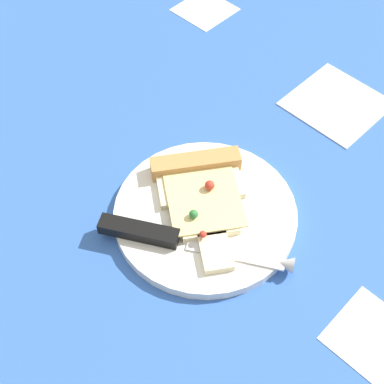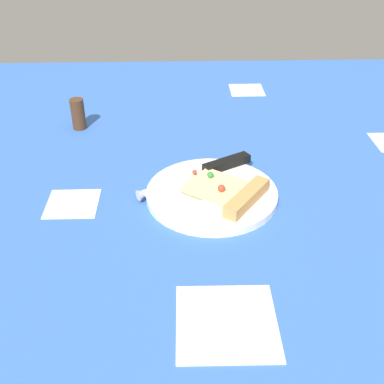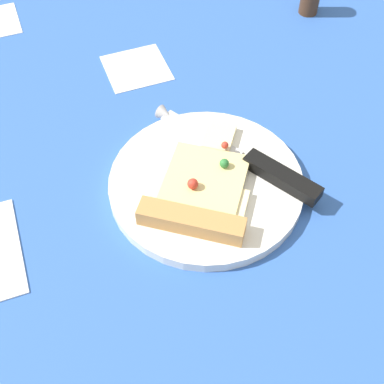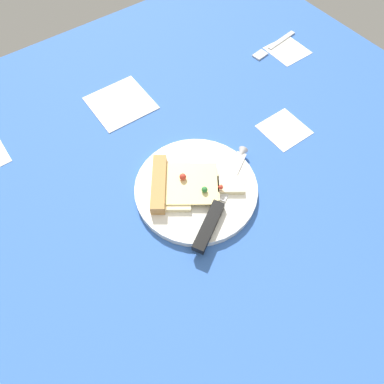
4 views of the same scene
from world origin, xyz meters
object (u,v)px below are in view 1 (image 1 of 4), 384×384
(knife, at_px, (176,239))
(napkin, at_px, (337,103))
(plate, at_px, (205,214))
(pizza_slice, at_px, (202,191))

(knife, distance_m, napkin, 0.35)
(plate, distance_m, pizza_slice, 0.03)
(plate, relative_size, knife, 1.08)
(plate, distance_m, napkin, 0.29)
(napkin, bearing_deg, plate, 89.95)
(napkin, bearing_deg, knife, 90.87)
(plate, relative_size, napkin, 1.81)
(pizza_slice, height_order, knife, pizza_slice)
(pizza_slice, xyz_separation_m, knife, (-0.03, 0.07, -0.00))
(plate, xyz_separation_m, napkin, (-0.00, -0.29, -0.01))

